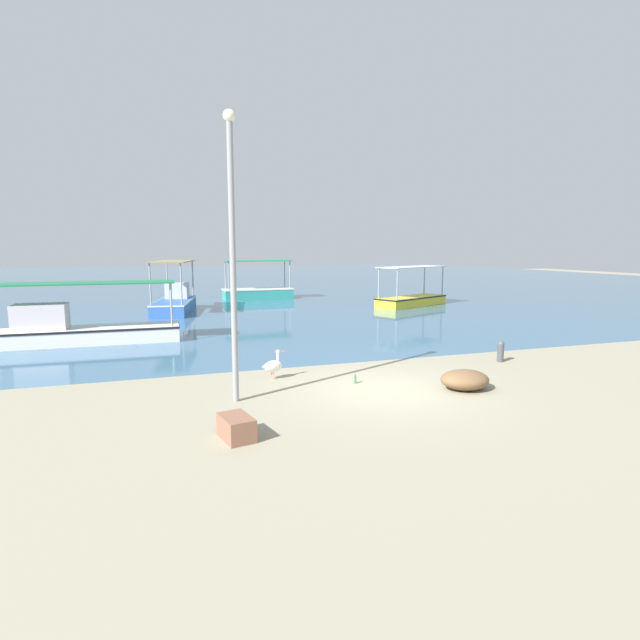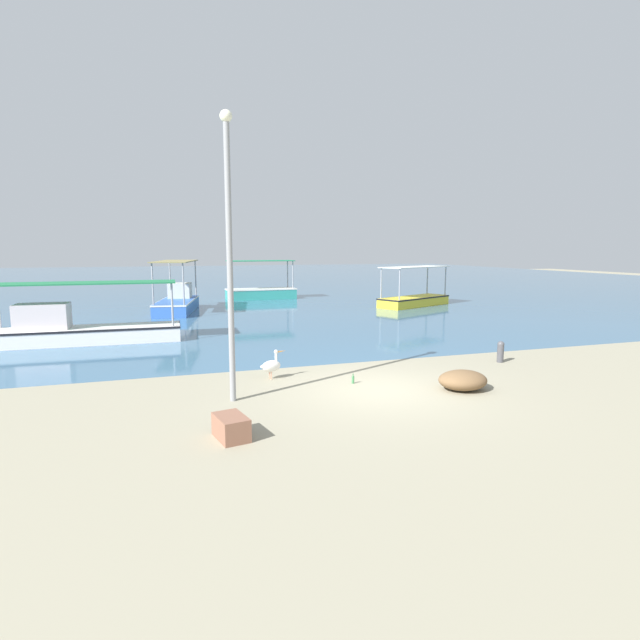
% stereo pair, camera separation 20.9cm
% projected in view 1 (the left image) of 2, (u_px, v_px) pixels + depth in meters
% --- Properties ---
extents(ground, '(120.00, 120.00, 0.00)m').
position_uv_depth(ground, '(381.00, 389.00, 12.73)').
color(ground, gray).
extents(harbor_water, '(110.00, 90.00, 0.00)m').
position_uv_depth(harbor_water, '(203.00, 279.00, 57.81)').
color(harbor_water, '#3D6789').
rests_on(harbor_water, ground).
extents(fishing_boat_center, '(5.44, 3.72, 2.44)m').
position_uv_depth(fishing_boat_center, '(411.00, 298.00, 31.06)').
color(fishing_boat_center, gold).
rests_on(fishing_boat_center, harbor_water).
extents(fishing_boat_near_left, '(2.85, 5.92, 2.87)m').
position_uv_depth(fishing_boat_near_left, '(175.00, 301.00, 28.29)').
color(fishing_boat_near_left, '#3768C0').
rests_on(fishing_boat_near_left, harbor_water).
extents(fishing_boat_outer, '(4.90, 1.84, 2.72)m').
position_uv_depth(fishing_boat_outer, '(258.00, 291.00, 35.13)').
color(fishing_boat_outer, teal).
rests_on(fishing_boat_outer, harbor_water).
extents(fishing_boat_far_left, '(6.77, 1.78, 2.30)m').
position_uv_depth(fishing_boat_far_left, '(78.00, 328.00, 18.70)').
color(fishing_boat_far_left, white).
rests_on(fishing_boat_far_left, harbor_water).
extents(pelican, '(0.79, 0.43, 0.80)m').
position_uv_depth(pelican, '(273.00, 366.00, 13.71)').
color(pelican, '#E0997A').
rests_on(pelican, ground).
extents(lamp_post, '(0.28, 0.28, 6.57)m').
position_uv_depth(lamp_post, '(232.00, 245.00, 11.25)').
color(lamp_post, gray).
rests_on(lamp_post, ground).
extents(mooring_bollard, '(0.21, 0.21, 0.68)m').
position_uv_depth(mooring_bollard, '(501.00, 350.00, 15.78)').
color(mooring_bollard, '#47474C').
rests_on(mooring_bollard, ground).
extents(net_pile, '(1.26, 1.07, 0.49)m').
position_uv_depth(net_pile, '(465.00, 380.00, 12.72)').
color(net_pile, brown).
rests_on(net_pile, ground).
extents(cargo_crate, '(0.67, 0.90, 0.44)m').
position_uv_depth(cargo_crate, '(236.00, 428.00, 9.40)').
color(cargo_crate, '#895B46').
rests_on(cargo_crate, ground).
extents(glass_bottle, '(0.07, 0.07, 0.27)m').
position_uv_depth(glass_bottle, '(355.00, 379.00, 13.28)').
color(glass_bottle, '#3F7F4C').
rests_on(glass_bottle, ground).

